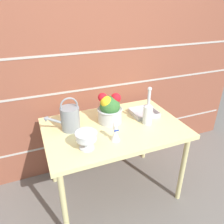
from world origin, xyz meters
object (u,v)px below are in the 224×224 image
at_px(glass_decanter, 148,112).
at_px(figurine_vase, 115,133).
at_px(flower_planter, 110,109).
at_px(wire_tray, 144,113).
at_px(watering_can, 70,118).
at_px(crystal_pedestal_bowl, 86,137).

relative_size(glass_decanter, figurine_vase, 2.20).
relative_size(flower_planter, wire_tray, 1.15).
bearing_deg(wire_tray, figurine_vase, -144.67).
xyz_separation_m(flower_planter, glass_decanter, (0.29, -0.15, -0.01)).
height_order(watering_can, glass_decanter, glass_decanter).
bearing_deg(wire_tray, flower_planter, -178.28).
bearing_deg(figurine_vase, crystal_pedestal_bowl, -176.62).
distance_m(flower_planter, wire_tray, 0.37).
bearing_deg(watering_can, wire_tray, 0.56).
xyz_separation_m(watering_can, glass_decanter, (0.65, -0.16, 0.01)).
relative_size(watering_can, glass_decanter, 0.88).
relative_size(crystal_pedestal_bowl, wire_tray, 0.69).
relative_size(figurine_vase, wire_tray, 0.66).
height_order(crystal_pedestal_bowl, flower_planter, flower_planter).
bearing_deg(wire_tray, watering_can, -179.44).
xyz_separation_m(watering_can, flower_planter, (0.35, -0.00, 0.02)).
bearing_deg(wire_tray, crystal_pedestal_bowl, -154.48).
distance_m(figurine_vase, wire_tray, 0.52).
xyz_separation_m(crystal_pedestal_bowl, figurine_vase, (0.23, 0.01, -0.03)).
bearing_deg(flower_planter, glass_decanter, -27.66).
height_order(flower_planter, glass_decanter, glass_decanter).
distance_m(crystal_pedestal_bowl, flower_planter, 0.43).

